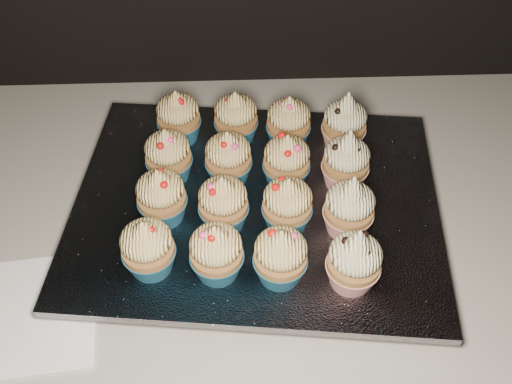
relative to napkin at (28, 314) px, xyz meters
The scene contains 21 objects.
cabinet 0.65m from the napkin, 19.56° to the left, with size 2.40×0.60×0.86m, color black.
worktop 0.45m from the napkin, 19.56° to the left, with size 2.44×0.64×0.04m, color beige.
napkin is the anchor object (origin of this frame).
baking_tray 0.31m from the napkin, 27.23° to the left, with size 0.44×0.34×0.02m, color black.
foil_lining 0.31m from the napkin, 27.23° to the left, with size 0.48×0.37×0.01m, color silver.
cupcake_0 0.17m from the napkin, 15.37° to the left, with size 0.06×0.06×0.08m.
cupcake_1 0.24m from the napkin, ahead, with size 0.06×0.06×0.08m.
cupcake_2 0.31m from the napkin, ahead, with size 0.06×0.06×0.08m.
cupcake_3 0.39m from the napkin, ahead, with size 0.06×0.06×0.10m.
cupcake_4 0.21m from the napkin, 37.09° to the left, with size 0.06×0.06×0.08m.
cupcake_5 0.27m from the napkin, 24.08° to the left, with size 0.06×0.06×0.08m.
cupcake_6 0.34m from the napkin, 17.65° to the left, with size 0.06×0.06×0.08m.
cupcake_7 0.41m from the napkin, 13.17° to the left, with size 0.06×0.06×0.10m.
cupcake_8 0.26m from the napkin, 49.90° to the left, with size 0.06×0.06×0.08m.
cupcake_9 0.31m from the napkin, 37.38° to the left, with size 0.06×0.06×0.08m.
cupcake_10 0.37m from the napkin, 28.88° to the left, with size 0.06×0.06×0.08m.
cupcake_11 0.44m from the napkin, 23.27° to the left, with size 0.06×0.06×0.10m.
cupcake_12 0.33m from the napkin, 57.67° to the left, with size 0.06×0.06×0.08m.
cupcake_13 0.37m from the napkin, 46.38° to the left, with size 0.06×0.06×0.08m.
cupcake_14 0.42m from the napkin, 37.70° to the left, with size 0.06×0.06×0.08m.
cupcake_15 0.48m from the napkin, 31.30° to the left, with size 0.06×0.06×0.10m.
Camera 1 is at (-0.17, 1.19, 1.50)m, focal length 40.00 mm.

